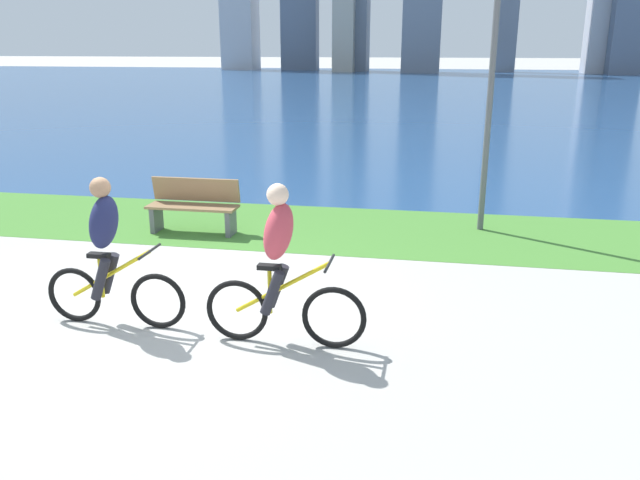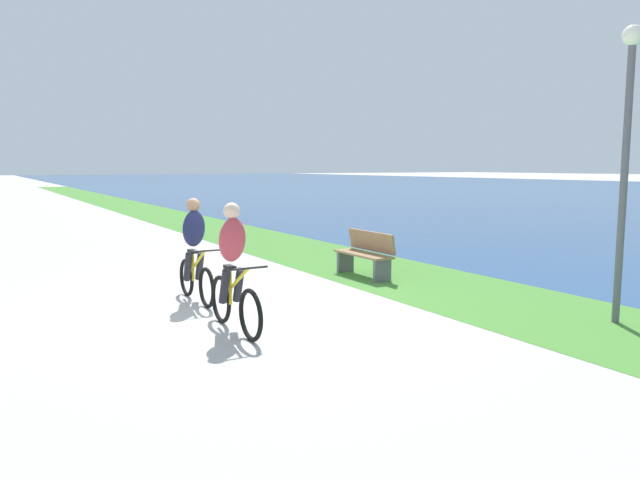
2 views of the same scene
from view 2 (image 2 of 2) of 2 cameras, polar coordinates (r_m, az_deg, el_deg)
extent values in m
plane|color=#B2AFA8|center=(9.69, -6.66, -6.04)|extent=(300.00, 300.00, 0.00)
cube|color=#478433|center=(11.55, 9.90, -3.94)|extent=(120.00, 2.90, 0.01)
torus|color=black|center=(7.59, -6.61, -7.10)|extent=(0.67, 0.06, 0.67)
torus|color=black|center=(8.52, -9.40, -5.58)|extent=(0.67, 0.06, 0.67)
cylinder|color=gold|center=(8.02, -8.19, -4.22)|extent=(1.01, 0.04, 0.62)
cylinder|color=gold|center=(8.14, -8.53, -4.41)|extent=(0.04, 0.04, 0.49)
cube|color=black|center=(8.10, -8.56, -2.58)|extent=(0.24, 0.10, 0.05)
cylinder|color=black|center=(7.52, -6.83, -2.68)|extent=(0.03, 0.52, 0.03)
ellipsoid|color=#BF3F4C|center=(7.95, -8.34, 0.01)|extent=(0.40, 0.36, 0.65)
sphere|color=beige|center=(7.91, -8.39, 2.74)|extent=(0.22, 0.22, 0.22)
cylinder|color=#26262D|center=(8.13, -7.74, -4.25)|extent=(0.27, 0.11, 0.49)
cylinder|color=#26262D|center=(8.06, -9.06, -4.37)|extent=(0.27, 0.11, 0.49)
torus|color=black|center=(9.44, -10.72, -4.48)|extent=(0.64, 0.06, 0.64)
torus|color=black|center=(10.37, -12.57, -3.49)|extent=(0.64, 0.06, 0.64)
cylinder|color=gold|center=(9.88, -11.78, -2.32)|extent=(0.97, 0.04, 0.61)
cylinder|color=gold|center=(10.00, -11.99, -2.50)|extent=(0.04, 0.04, 0.47)
cube|color=black|center=(9.96, -12.03, -1.06)|extent=(0.24, 0.10, 0.05)
cylinder|color=black|center=(9.39, -10.90, -1.02)|extent=(0.03, 0.52, 0.03)
ellipsoid|color=#1E234C|center=(9.82, -11.91, 1.07)|extent=(0.40, 0.36, 0.65)
sphere|color=#A57A59|center=(9.79, -11.96, 3.28)|extent=(0.22, 0.22, 0.22)
cylinder|color=#26262D|center=(9.98, -11.36, -2.42)|extent=(0.27, 0.11, 0.49)
cylinder|color=#26262D|center=(9.92, -12.46, -2.50)|extent=(0.27, 0.11, 0.49)
cube|color=olive|center=(11.90, 4.11, -1.35)|extent=(1.50, 0.45, 0.04)
cube|color=olive|center=(11.98, 4.89, -0.10)|extent=(1.50, 0.11, 0.40)
cube|color=#595960|center=(11.41, 5.93, -2.88)|extent=(0.08, 0.37, 0.45)
cube|color=#595960|center=(12.47, 2.42, -2.00)|extent=(0.08, 0.37, 0.45)
cylinder|color=#595960|center=(9.22, 26.89, 4.54)|extent=(0.10, 0.10, 3.81)
sphere|color=white|center=(9.37, 27.60, 16.85)|extent=(0.28, 0.28, 0.28)
camera|label=1|loc=(6.59, -58.35, 10.95)|focal=35.78mm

